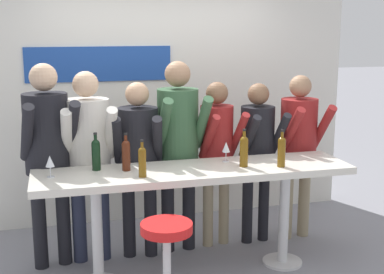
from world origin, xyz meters
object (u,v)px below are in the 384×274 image
Objects in this scene: person_center_right at (217,145)px; person_far_right at (299,139)px; person_right at (258,145)px; wine_bottle_2 at (244,150)px; person_center at (178,136)px; wine_glass_0 at (226,148)px; wine_bottle_3 at (96,153)px; wine_glass_1 at (50,162)px; wine_bottle_1 at (126,154)px; bar_stool at (167,256)px; wine_bottle_0 at (282,150)px; wine_bottle_4 at (142,160)px; person_center_left at (138,151)px; tasting_table at (195,183)px; person_far_left at (47,144)px; person_left at (88,147)px.

person_far_right reaches higher than person_center_right.
wine_bottle_2 is at bearing -126.92° from person_right.
person_center reaches higher than wine_glass_0.
wine_bottle_3 reaches higher than wine_glass_1.
person_far_right reaches higher than wine_bottle_1.
wine_glass_0 is (0.71, 0.82, 0.58)m from bar_stool.
wine_bottle_0 is 1.01× the size of wine_bottle_3.
wine_bottle_2 is 1.08× the size of wine_bottle_4.
person_far_right is (1.23, 0.01, -0.10)m from person_center.
person_right reaches higher than wine_glass_1.
tasting_table is at bearing -39.60° from person_center_left.
person_center_right reaches higher than wine_bottle_0.
person_far_right is at bearing 36.54° from wine_bottle_2.
wine_bottle_1 is (-1.34, -0.45, 0.11)m from person_right.
wine_bottle_3 is at bearing 18.83° from wine_glass_1.
wine_bottle_0 is at bearing -35.64° from wine_glass_0.
bar_stool is at bearing -65.43° from person_far_left.
person_center_left is at bearing 90.67° from bar_stool.
wine_bottle_2 is 0.22m from wine_glass_0.
person_left is at bearing 178.29° from person_center.
person_far_left is 2.01m from wine_bottle_0.
person_left is at bearing 123.31° from wine_bottle_1.
person_left is at bearing 174.97° from person_far_right.
person_center is 1.10× the size of person_far_right.
person_center is (0.38, 0.04, 0.11)m from person_center_left.
person_center is at bearing 72.87° from bar_stool.
wine_bottle_4 is (-0.47, -0.14, 0.27)m from tasting_table.
person_center_left is at bearing 147.07° from wine_bottle_2.
wine_bottle_3 is at bearing 170.51° from wine_bottle_2.
wine_bottle_2 is (-0.35, -0.58, 0.11)m from person_right.
wine_bottle_3 is 1.79× the size of wine_glass_1.
wine_bottle_2 is at bearing -149.44° from person_far_right.
wine_glass_0 is (1.17, -0.35, 0.00)m from person_left.
bar_stool is at bearing -81.41° from wine_bottle_4.
tasting_table is 8.45× the size of wine_bottle_3.
person_far_right is (0.84, -0.02, 0.02)m from person_center_right.
person_center_left is at bearing 83.99° from wine_bottle_4.
wine_bottle_3 is (-1.53, 0.29, -0.00)m from wine_bottle_0.
person_center_right is at bearing 172.62° from person_far_right.
person_far_right reaches higher than wine_glass_0.
person_right reaches higher than wine_glass_0.
wine_bottle_4 is at bearing -126.96° from person_center.
person_right is 0.69m from wine_bottle_2.
wine_bottle_0 is 1.07× the size of wine_bottle_4.
tasting_table is 1.20m from wine_glass_1.
wine_bottle_1 is at bearing -101.43° from person_center_left.
tasting_table is 1.47× the size of person_center.
wine_bottle_4 is at bearing -13.86° from wine_glass_1.
wine_bottle_0 is at bearing -28.16° from person_far_left.
wine_bottle_2 reaches higher than bar_stool.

